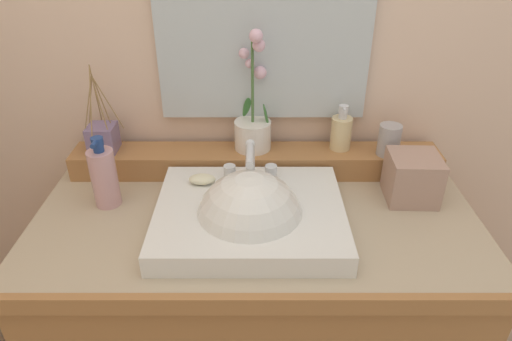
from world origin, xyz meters
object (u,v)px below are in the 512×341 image
Objects in this scene: soap_dispenser at (344,132)px; reed_diffuser at (105,137)px; sink_basin at (252,220)px; potted_plant at (256,122)px; soap_bar at (205,179)px; tumbler_cup at (392,140)px; tissue_box at (415,178)px; lotion_bottle at (107,176)px.

reed_diffuser reaches higher than soap_dispenser.
sink_basin is 0.32m from potted_plant.
soap_dispenser is (0.39, 0.17, 0.06)m from soap_bar.
tumbler_cup is 0.81m from reed_diffuser.
lotion_bottle is at bearing -177.93° from tissue_box.
lotion_bottle is at bearing -169.36° from tumbler_cup.
reed_diffuser is (-0.43, -0.02, -0.04)m from potted_plant.
lotion_bottle is 0.81m from tissue_box.
tumbler_cup is (0.39, 0.25, 0.10)m from sink_basin.
reed_diffuser is at bearing 170.71° from tissue_box.
tumbler_cup is 0.69× the size of tissue_box.
sink_basin is 0.18m from soap_bar.
soap_bar is 0.53× the size of soap_dispenser.
sink_basin is 5.10× the size of tumbler_cup.
tissue_box is at bearing 17.21° from sink_basin.
soap_dispenser is 0.24m from tissue_box.
soap_bar is (-0.13, 0.12, 0.05)m from sink_basin.
reed_diffuser is (-0.81, 0.02, -0.00)m from tumbler_cup.
potted_plant is 2.68× the size of tissue_box.
tissue_box is (0.81, 0.03, -0.02)m from lotion_bottle.
tumbler_cup is 0.13m from tissue_box.
potted_plant reaches higher than lotion_bottle.
sink_basin is at bearing -132.30° from soap_dispenser.
tumbler_cup is at bearing 10.64° from lotion_bottle.
soap_dispenser is at bearing 15.93° from lotion_bottle.
soap_bar is 0.23m from potted_plant.
reed_diffuser is 1.31× the size of lotion_bottle.
soap_dispenser is at bearing -0.55° from potted_plant.
reed_diffuser reaches higher than tissue_box.
lotion_bottle is at bearing -177.22° from soap_bar.
lotion_bottle is (-0.38, 0.10, 0.06)m from sink_basin.
soap_bar is 0.28× the size of reed_diffuser.
sink_basin is 0.51m from reed_diffuser.
soap_dispenser is 0.14m from tumbler_cup.
tumbler_cup is at bearing 109.34° from tissue_box.
soap_bar is at bearing -178.25° from tissue_box.
potted_plant is at bearing 179.45° from soap_dispenser.
soap_bar is 0.36× the size of lotion_bottle.
potted_plant is at bearing 159.88° from tissue_box.
potted_plant is at bearing 52.30° from soap_bar.
lotion_bottle is (-0.77, -0.14, -0.03)m from tumbler_cup.
soap_dispenser reaches higher than tissue_box.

